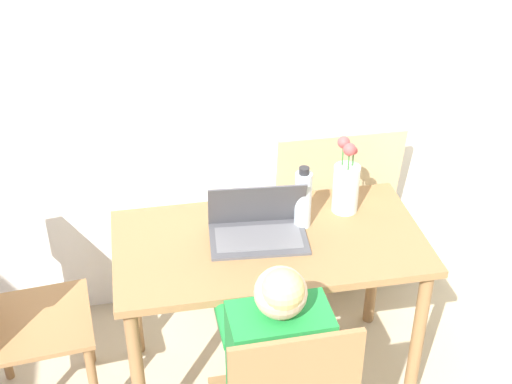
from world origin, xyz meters
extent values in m
cube|color=white|center=(0.00, 2.23, 1.25)|extent=(6.40, 0.05, 2.50)
cube|color=olive|center=(0.27, 1.61, 0.69)|extent=(1.16, 0.60, 0.03)
cylinder|color=olive|center=(-0.25, 1.36, 0.34)|extent=(0.05, 0.05, 0.68)
cylinder|color=olive|center=(0.80, 1.36, 0.34)|extent=(0.05, 0.05, 0.68)
cylinder|color=olive|center=(-0.25, 1.86, 0.34)|extent=(0.05, 0.05, 0.68)
cylinder|color=olive|center=(0.80, 1.86, 0.34)|extent=(0.05, 0.05, 0.68)
cube|color=olive|center=(-0.61, 1.65, 0.42)|extent=(0.44, 0.44, 0.02)
cylinder|color=olive|center=(-0.46, 1.84, 0.20)|extent=(0.04, 0.04, 0.41)
cylinder|color=olive|center=(-0.80, 1.80, 0.20)|extent=(0.04, 0.04, 0.41)
cube|color=#1E8438|center=(0.19, 1.05, 0.64)|extent=(0.31, 0.19, 0.43)
sphere|color=beige|center=(0.19, 1.05, 0.93)|extent=(0.16, 0.16, 0.16)
sphere|color=#D8BC72|center=(0.19, 1.03, 0.95)|extent=(0.13, 0.13, 0.13)
cylinder|color=navy|center=(0.25, 1.19, 0.44)|extent=(0.10, 0.28, 0.09)
cylinder|color=navy|center=(0.12, 1.19, 0.44)|extent=(0.10, 0.28, 0.09)
cylinder|color=#1E8438|center=(0.31, 1.26, 0.66)|extent=(0.06, 0.24, 0.06)
cylinder|color=#1E8438|center=(0.05, 1.26, 0.66)|extent=(0.06, 0.24, 0.06)
cube|color=#4C4C51|center=(0.23, 1.62, 0.71)|extent=(0.38, 0.25, 0.01)
cube|color=slate|center=(0.23, 1.62, 0.72)|extent=(0.33, 0.18, 0.00)
cube|color=#4C4C51|center=(0.24, 1.68, 0.82)|extent=(0.37, 0.12, 0.21)
cube|color=#19284C|center=(0.24, 1.69, 0.82)|extent=(0.33, 0.11, 0.18)
cylinder|color=silver|center=(0.60, 1.76, 0.81)|extent=(0.10, 0.10, 0.19)
cylinder|color=#3D7A38|center=(0.63, 1.76, 0.86)|extent=(0.01, 0.01, 0.22)
sphere|color=#CC4C4C|center=(0.63, 1.76, 0.97)|extent=(0.03, 0.03, 0.03)
cylinder|color=#3D7A38|center=(0.59, 1.77, 0.88)|extent=(0.01, 0.01, 0.26)
sphere|color=#CC4C4C|center=(0.59, 1.77, 1.00)|extent=(0.05, 0.05, 0.05)
cylinder|color=#3D7A38|center=(0.60, 1.73, 0.87)|extent=(0.01, 0.01, 0.24)
sphere|color=#CC4C4C|center=(0.60, 1.73, 0.99)|extent=(0.05, 0.05, 0.05)
cylinder|color=silver|center=(0.41, 1.68, 0.82)|extent=(0.06, 0.06, 0.23)
cylinder|color=#262628|center=(0.41, 1.68, 0.95)|extent=(0.04, 0.04, 0.03)
cube|color=tan|center=(0.68, 2.10, 0.44)|extent=(0.56, 0.14, 0.89)
camera|label=1|loc=(-0.17, -0.48, 2.27)|focal=50.00mm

